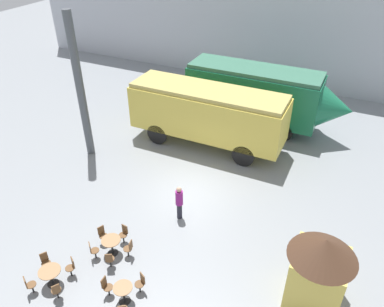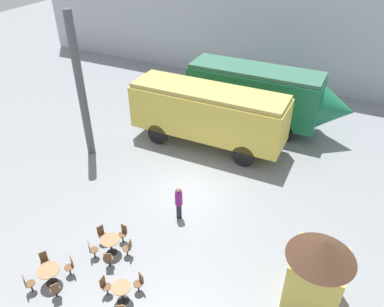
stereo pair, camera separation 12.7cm
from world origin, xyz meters
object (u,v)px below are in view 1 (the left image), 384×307
at_px(cafe_table_near, 50,274).
at_px(cafe_table_far, 123,291).
at_px(streamlined_locomotive, 264,94).
at_px(ticket_kiosk, 319,267).
at_px(passenger_coach_vintage, 208,112).
at_px(visitor_person, 179,201).
at_px(cafe_table_mid, 111,243).
at_px(cafe_chair_0, 71,266).

relative_size(cafe_table_near, cafe_table_far, 1.06).
bearing_deg(cafe_table_near, streamlined_locomotive, 76.76).
bearing_deg(cafe_table_far, ticket_kiosk, 26.45).
distance_m(passenger_coach_vintage, ticket_kiosk, 11.24).
relative_size(visitor_person, ticket_kiosk, 0.59).
distance_m(passenger_coach_vintage, visitor_person, 6.70).
distance_m(cafe_table_far, ticket_kiosk, 6.89).
distance_m(passenger_coach_vintage, cafe_table_mid, 9.65).
xyz_separation_m(streamlined_locomotive, passenger_coach_vintage, (-2.32, -3.57, -0.06)).
bearing_deg(cafe_table_mid, cafe_table_far, -44.63).
xyz_separation_m(streamlined_locomotive, visitor_person, (-0.90, -10.01, -1.26)).
height_order(passenger_coach_vintage, cafe_table_near, passenger_coach_vintage).
xyz_separation_m(passenger_coach_vintage, cafe_table_far, (1.60, -11.21, -1.60)).
xyz_separation_m(cafe_table_far, visitor_person, (-0.18, 4.78, 0.40)).
bearing_deg(ticket_kiosk, cafe_table_far, -153.55).
relative_size(cafe_table_far, cafe_chair_0, 0.90).
bearing_deg(visitor_person, cafe_table_mid, -116.45).
height_order(streamlined_locomotive, passenger_coach_vintage, streamlined_locomotive).
distance_m(streamlined_locomotive, visitor_person, 10.12).
bearing_deg(streamlined_locomotive, passenger_coach_vintage, -123.06).
distance_m(cafe_table_near, cafe_table_mid, 2.51).
relative_size(passenger_coach_vintage, ticket_kiosk, 2.99).
bearing_deg(cafe_table_mid, cafe_table_near, -117.71).
height_order(passenger_coach_vintage, visitor_person, passenger_coach_vintage).
relative_size(passenger_coach_vintage, cafe_chair_0, 10.33).
bearing_deg(cafe_chair_0, cafe_table_near, -0.00).
bearing_deg(streamlined_locomotive, cafe_table_near, -103.24).
xyz_separation_m(passenger_coach_vintage, visitor_person, (1.42, -6.44, -1.20)).
relative_size(streamlined_locomotive, cafe_table_far, 12.94).
distance_m(cafe_chair_0, ticket_kiosk, 9.11).
distance_m(streamlined_locomotive, ticket_kiosk, 12.93).
bearing_deg(cafe_table_near, visitor_person, 63.02).
distance_m(cafe_table_far, cafe_chair_0, 2.46).
bearing_deg(cafe_chair_0, ticket_kiosk, 141.50).
distance_m(streamlined_locomotive, cafe_table_mid, 13.42).
bearing_deg(streamlined_locomotive, cafe_chair_0, -102.24).
bearing_deg(cafe_chair_0, visitor_person, -173.37).
bearing_deg(cafe_table_mid, ticket_kiosk, 9.73).
bearing_deg(cafe_table_mid, cafe_chair_0, -115.43).
bearing_deg(cafe_chair_0, passenger_coach_vintage, -151.68).
xyz_separation_m(cafe_table_far, ticket_kiosk, (6.09, 3.03, 1.11)).
bearing_deg(ticket_kiosk, streamlined_locomotive, 114.56).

